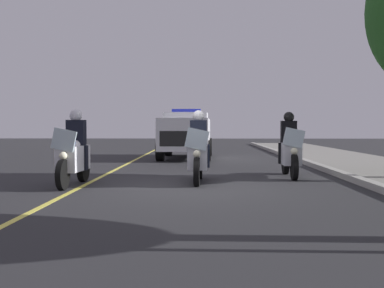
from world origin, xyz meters
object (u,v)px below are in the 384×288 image
object	(u,v)px
police_motorcycle_trailing	(290,150)
police_motorcycle_lead_right	(198,153)
police_motorcycle_lead_left	(74,155)
police_suv	(186,133)

from	to	relation	value
police_motorcycle_trailing	police_motorcycle_lead_right	bearing A→B (deg)	-62.97
police_motorcycle_lead_left	police_motorcycle_trailing	distance (m)	5.52
police_motorcycle_lead_left	police_motorcycle_trailing	world-z (taller)	same
police_motorcycle_lead_right	police_suv	size ratio (longest dim) A/B	0.43
police_motorcycle_lead_right	police_suv	distance (m)	8.33
police_suv	police_motorcycle_trailing	bearing A→B (deg)	22.75
police_motorcycle_trailing	police_suv	distance (m)	7.69
police_motorcycle_lead_right	police_suv	xyz separation A→B (m)	(-8.31, -0.57, 0.37)
police_motorcycle_trailing	police_motorcycle_lead_left	bearing A→B (deg)	-69.91
police_motorcycle_lead_right	police_suv	bearing A→B (deg)	-176.04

